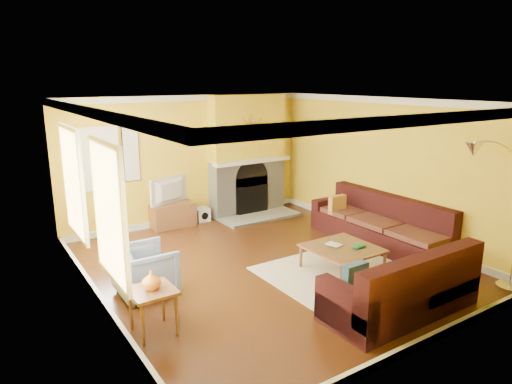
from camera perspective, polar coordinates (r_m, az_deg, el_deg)
floor at (r=7.75m, az=1.52°, el=-9.13°), size 5.50×6.00×0.02m
ceiling at (r=7.14m, az=1.66°, el=11.39°), size 5.50×6.00×0.02m
wall_back at (r=9.90m, az=-8.43°, el=4.05°), size 5.50×0.02×2.70m
wall_front at (r=5.24m, az=20.78°, el=-5.69°), size 5.50×0.02×2.70m
wall_left at (r=6.23m, az=-19.79°, el=-2.54°), size 0.02×6.00×2.70m
wall_right at (r=9.15m, az=15.95°, el=2.85°), size 0.02×6.00×2.70m
baseboard at (r=7.72m, az=1.52°, el=-8.65°), size 5.50×6.00×0.12m
crown_molding at (r=7.14m, az=1.65°, el=10.83°), size 5.50×6.00×0.12m
window_left_near at (r=7.44m, az=-22.00°, el=1.06°), size 0.06×1.22×1.72m
window_left_far at (r=5.63m, az=-18.06°, el=-2.51°), size 0.06×1.22×1.72m
window_back at (r=9.19m, az=-19.15°, el=3.94°), size 0.82×0.06×1.22m
wall_art at (r=9.37m, az=-15.34°, el=4.70°), size 0.34×0.04×1.14m
fireplace at (r=10.35m, az=-1.12°, el=4.63°), size 1.80×0.40×2.70m
mantel at (r=10.16m, az=-0.40°, el=3.89°), size 1.92×0.22×0.08m
hearth at (r=10.20m, az=0.56°, el=-3.13°), size 1.80×0.70×0.06m
sunburst at (r=10.07m, az=-0.43°, el=7.82°), size 0.70×0.04×0.70m
rug at (r=7.63m, az=10.25°, el=-9.61°), size 2.40×1.80×0.02m
sectional_sofa at (r=7.69m, az=11.85°, el=-5.95°), size 3.28×3.81×0.90m
coffee_table at (r=7.57m, az=10.69°, el=-8.20°), size 1.04×1.04×0.41m
media_console at (r=9.72m, az=-10.34°, el=-2.87°), size 0.91×0.41×0.50m
tv at (r=9.59m, az=-10.47°, el=0.16°), size 0.95×0.45×0.56m
subwoofer at (r=10.05m, az=-6.80°, el=-2.79°), size 0.29×0.29×0.29m
armchair at (r=6.82m, az=-13.66°, el=-9.51°), size 0.79×0.77×0.72m
side_table at (r=5.85m, az=-12.72°, el=-14.34°), size 0.53×0.53×0.58m
vase at (r=5.67m, az=-12.95°, el=-10.69°), size 0.23×0.23×0.24m
book at (r=7.46m, az=9.34°, el=-6.68°), size 0.23×0.28×0.02m
arc_lamp at (r=6.97m, az=27.81°, el=-3.42°), size 1.44×0.36×2.28m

